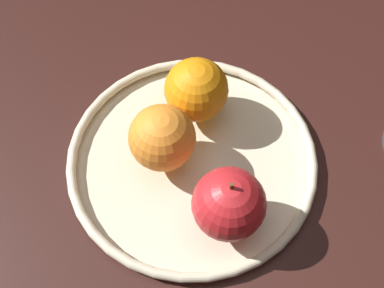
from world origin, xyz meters
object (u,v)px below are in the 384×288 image
object	(u,v)px
fruit_bowl	(192,160)
orange_front_left	(198,90)
apple	(229,204)
orange_center	(162,140)

from	to	relation	value
fruit_bowl	orange_front_left	bearing A→B (deg)	-91.78
fruit_bowl	apple	distance (cm)	10.37
fruit_bowl	orange_center	distance (cm)	6.00
orange_center	orange_front_left	xyz separation A→B (cm)	(-3.71, -7.49, 0.00)
apple	orange_center	bearing A→B (deg)	-42.97
fruit_bowl	orange_front_left	xyz separation A→B (cm)	(-0.22, -7.16, 4.87)
orange_center	orange_front_left	world-z (taller)	same
apple	orange_center	size ratio (longest dim) A/B	1.13
apple	orange_front_left	bearing A→B (deg)	-73.79
orange_center	orange_front_left	distance (cm)	8.36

